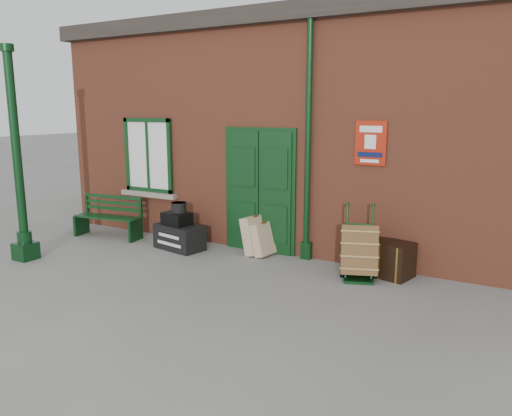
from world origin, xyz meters
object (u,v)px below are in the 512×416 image
Objects in this scene: dark_trunk at (387,258)px; porter_trolley at (359,251)px; bench at (109,216)px; houdini_trunk at (180,237)px.

porter_trolley is at bearing -119.49° from dark_trunk.
houdini_trunk is (1.81, -0.03, -0.21)m from bench.
houdini_trunk is 0.82× the size of porter_trolley.
bench is 5.60m from dark_trunk.
porter_trolley reaches higher than bench.
porter_trolley reaches higher than dark_trunk.
bench is 1.90× the size of dark_trunk.
porter_trolley is 0.52m from dark_trunk.
houdini_trunk is at bearing -8.20° from bench.
houdini_trunk is 3.80m from dark_trunk.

